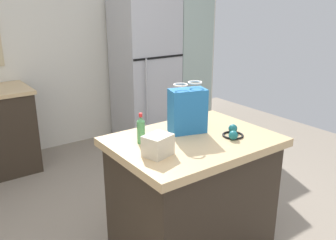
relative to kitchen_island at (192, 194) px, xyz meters
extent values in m
cube|color=silver|center=(-0.05, 2.58, 0.83)|extent=(5.14, 0.10, 2.54)
cube|color=#33281E|center=(0.00, 0.00, -0.03)|extent=(1.03, 0.74, 0.82)
cube|color=tan|center=(0.00, 0.00, 0.41)|extent=(1.11, 0.82, 0.06)
cube|color=#B7B7BC|center=(0.99, 2.18, 0.46)|extent=(0.74, 0.63, 1.80)
cube|color=black|center=(0.99, 1.86, 0.67)|extent=(0.73, 0.01, 0.02)
cylinder|color=#B7B7BC|center=(0.79, 1.84, 0.28)|extent=(0.02, 0.02, 0.81)
cube|color=#9EB2A8|center=(1.64, 2.18, 0.68)|extent=(0.51, 0.60, 2.25)
cube|color=#236BAD|center=(0.04, 0.12, 0.59)|extent=(0.29, 0.21, 0.32)
torus|color=white|center=(-0.02, 0.12, 0.79)|extent=(0.13, 0.13, 0.01)
torus|color=white|center=(0.11, 0.12, 0.79)|extent=(0.13, 0.13, 0.01)
cube|color=beige|center=(-0.36, -0.09, 0.50)|extent=(0.19, 0.17, 0.13)
cylinder|color=#4C9956|center=(-0.34, 0.14, 0.51)|extent=(0.05, 0.05, 0.15)
cone|color=#4C9956|center=(-0.34, 0.14, 0.60)|extent=(0.05, 0.05, 0.03)
cylinder|color=red|center=(-0.34, 0.14, 0.63)|extent=(0.02, 0.02, 0.02)
torus|color=black|center=(0.25, -0.13, 0.44)|extent=(0.21, 0.21, 0.01)
sphere|color=#19666B|center=(0.20, -0.18, 0.47)|extent=(0.06, 0.06, 0.06)
sphere|color=#19666B|center=(0.30, -0.08, 0.47)|extent=(0.06, 0.06, 0.06)
camera|label=1|loc=(-1.49, -1.77, 1.34)|focal=38.36mm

